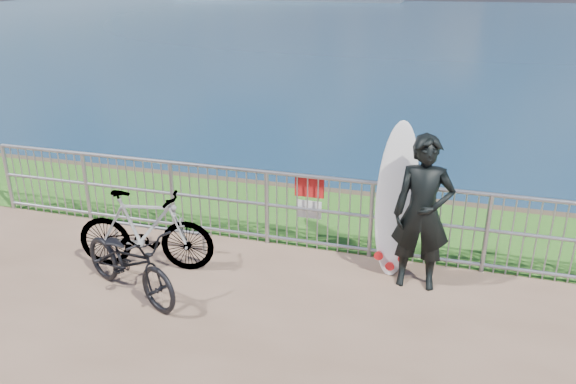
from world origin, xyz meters
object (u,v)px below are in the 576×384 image
(surfer, at_px, (423,214))
(surfboard, at_px, (396,206))
(bicycle_far, at_px, (145,231))
(bicycle_near, at_px, (129,262))

(surfer, xyz_separation_m, surfboard, (-0.35, 0.29, -0.05))
(bicycle_far, bearing_deg, bicycle_near, -177.40)
(surfer, bearing_deg, surfboard, 137.53)
(bicycle_near, bearing_deg, surfer, -45.54)
(surfer, relative_size, surfboard, 0.98)
(surfboard, height_order, bicycle_far, surfboard)
(bicycle_near, height_order, bicycle_far, bicycle_far)
(surfboard, bearing_deg, bicycle_near, -152.86)
(surfboard, xyz_separation_m, bicycle_near, (-2.99, -1.53, -0.47))
(bicycle_far, bearing_deg, surfer, -90.76)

